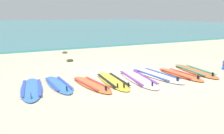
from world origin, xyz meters
TOP-DOWN VIEW (x-y plane):
  - ground_plane at (0.00, 0.00)m, footprint 80.00×80.00m
  - sea at (0.00, 36.60)m, footprint 80.00×60.00m
  - surfboard_0 at (-2.99, -0.21)m, footprint 0.97×2.29m
  - surfboard_1 at (-2.25, -0.12)m, footprint 0.53×2.02m
  - surfboard_2 at (-1.44, -0.54)m, footprint 0.66×2.06m
  - surfboard_3 at (-0.75, -0.47)m, footprint 0.87×2.30m
  - surfboard_4 at (0.07, -0.56)m, footprint 1.11×2.65m
  - surfboard_5 at (0.81, -0.49)m, footprint 0.67×2.51m
  - surfboard_6 at (1.55, -0.77)m, footprint 0.57×2.07m
  - surfboard_7 at (2.35, -0.63)m, footprint 0.98×2.39m
  - seaweed_clump_near_shoreline at (-0.81, 3.20)m, footprint 0.29×0.23m
  - seaweed_clump_mid_sand at (-0.32, 5.44)m, footprint 0.27×0.22m

SIDE VIEW (x-z plane):
  - ground_plane at x=0.00m, z-range 0.00..0.00m
  - surfboard_4 at x=0.07m, z-range -0.05..0.13m
  - surfboard_5 at x=0.81m, z-range -0.05..0.13m
  - surfboard_7 at x=2.35m, z-range -0.05..0.13m
  - surfboard_0 at x=-2.99m, z-range -0.05..0.13m
  - surfboard_6 at x=1.55m, z-range -0.05..0.13m
  - surfboard_2 at x=-1.44m, z-range -0.05..0.13m
  - surfboard_1 at x=-2.25m, z-range -0.05..0.13m
  - surfboard_3 at x=-0.75m, z-range -0.05..0.13m
  - seaweed_clump_mid_sand at x=-0.32m, z-range 0.00..0.09m
  - sea at x=0.00m, z-range 0.00..0.10m
  - seaweed_clump_near_shoreline at x=-0.81m, z-range 0.00..0.10m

